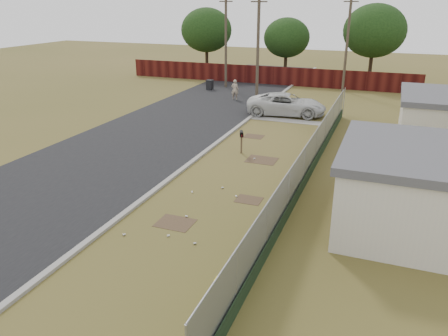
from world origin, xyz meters
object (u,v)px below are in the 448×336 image
at_px(fire_hydrant, 219,288).
at_px(mailbox, 242,136).
at_px(trash_bin, 210,85).
at_px(pedestrian, 235,90).
at_px(pickup_truck, 286,104).

height_order(fire_hydrant, mailbox, mailbox).
relative_size(mailbox, trash_bin, 1.38).
bearing_deg(trash_bin, mailbox, -61.80).
height_order(mailbox, pedestrian, pedestrian).
bearing_deg(fire_hydrant, trash_bin, 113.29).
xyz_separation_m(mailbox, trash_bin, (-8.84, 16.49, -0.54)).
bearing_deg(pedestrian, trash_bin, -50.59).
relative_size(pedestrian, trash_bin, 1.85).
xyz_separation_m(mailbox, pickup_truck, (0.28, 9.44, -0.21)).
relative_size(pickup_truck, trash_bin, 6.23).
distance_m(pedestrian, trash_bin, 5.01).
bearing_deg(mailbox, pickup_truck, 88.27).
distance_m(fire_hydrant, pedestrian, 26.99).
distance_m(fire_hydrant, mailbox, 12.90).
distance_m(mailbox, trash_bin, 18.72).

